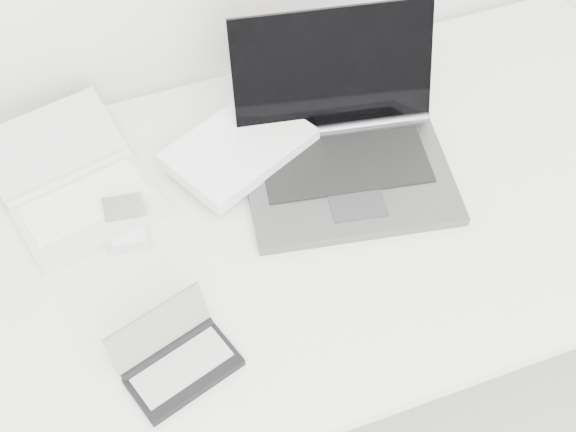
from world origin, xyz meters
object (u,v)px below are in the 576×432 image
object	(u,v)px
laptop_large	(313,148)
netbook_open_white	(78,191)
desk	(296,231)
palmtop_charcoal	(177,360)

from	to	relation	value
laptop_large	netbook_open_white	bearing A→B (deg)	-179.04
desk	netbook_open_white	xyz separation A→B (m)	(-0.36, 0.18, 0.06)
desk	laptop_large	size ratio (longest dim) A/B	2.90
laptop_large	palmtop_charcoal	distance (m)	0.48
desk	laptop_large	xyz separation A→B (m)	(0.08, 0.11, 0.09)
desk	netbook_open_white	bearing A→B (deg)	153.43
laptop_large	netbook_open_white	world-z (taller)	laptop_large
palmtop_charcoal	desk	bearing A→B (deg)	20.18
laptop_large	palmtop_charcoal	bearing A→B (deg)	-127.33
laptop_large	palmtop_charcoal	world-z (taller)	laptop_large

